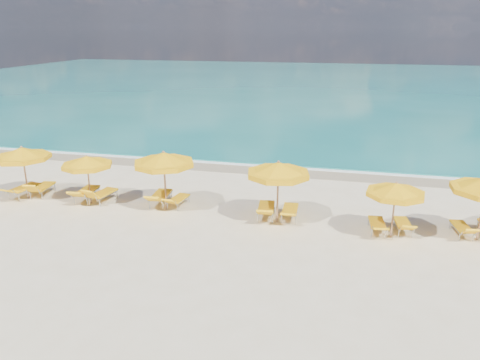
# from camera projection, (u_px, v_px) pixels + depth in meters

# --- Properties ---
(ground_plane) EXTENTS (120.00, 120.00, 0.00)m
(ground_plane) POSITION_uv_depth(u_px,v_px,m) (232.00, 219.00, 19.27)
(ground_plane) COLOR beige
(ocean) EXTENTS (120.00, 80.00, 0.30)m
(ocean) POSITION_uv_depth(u_px,v_px,m) (319.00, 85.00, 63.64)
(ocean) COLOR #126763
(ocean) RESTS_ON ground
(wet_sand_band) EXTENTS (120.00, 2.60, 0.01)m
(wet_sand_band) POSITION_uv_depth(u_px,v_px,m) (264.00, 168.00, 26.11)
(wet_sand_band) COLOR tan
(wet_sand_band) RESTS_ON ground
(foam_line) EXTENTS (120.00, 1.20, 0.03)m
(foam_line) POSITION_uv_depth(u_px,v_px,m) (267.00, 165.00, 26.85)
(foam_line) COLOR white
(foam_line) RESTS_ON ground
(whitecap_near) EXTENTS (14.00, 0.36, 0.05)m
(whitecap_near) POSITION_uv_depth(u_px,v_px,m) (211.00, 129.00, 36.31)
(whitecap_near) COLOR white
(whitecap_near) RESTS_ON ground
(whitecap_far) EXTENTS (18.00, 0.30, 0.05)m
(whitecap_far) POSITION_uv_depth(u_px,v_px,m) (393.00, 120.00, 39.69)
(whitecap_far) COLOR white
(whitecap_far) RESTS_ON ground
(umbrella_1) EXTENTS (2.74, 2.74, 2.49)m
(umbrella_1) POSITION_uv_depth(u_px,v_px,m) (22.00, 154.00, 20.90)
(umbrella_1) COLOR #AA7C55
(umbrella_1) RESTS_ON ground
(umbrella_2) EXTENTS (2.24, 2.24, 2.23)m
(umbrella_2) POSITION_uv_depth(u_px,v_px,m) (87.00, 162.00, 20.42)
(umbrella_2) COLOR #AA7C55
(umbrella_2) RESTS_ON ground
(umbrella_3) EXTENTS (2.66, 2.66, 2.62)m
(umbrella_3) POSITION_uv_depth(u_px,v_px,m) (164.00, 160.00, 19.55)
(umbrella_3) COLOR #AA7C55
(umbrella_3) RESTS_ON ground
(umbrella_4) EXTENTS (2.99, 2.99, 2.58)m
(umbrella_4) POSITION_uv_depth(u_px,v_px,m) (278.00, 170.00, 18.29)
(umbrella_4) COLOR #AA7C55
(umbrella_4) RESTS_ON ground
(umbrella_5) EXTENTS (2.62, 2.62, 2.19)m
(umbrella_5) POSITION_uv_depth(u_px,v_px,m) (396.00, 190.00, 17.02)
(umbrella_5) COLOR #AA7C55
(umbrella_5) RESTS_ON ground
(lounger_1_left) EXTENTS (0.93, 2.09, 0.76)m
(lounger_1_left) POSITION_uv_depth(u_px,v_px,m) (24.00, 191.00, 21.75)
(lounger_1_left) COLOR #A5A8AD
(lounger_1_left) RESTS_ON ground
(lounger_1_right) EXTENTS (0.86, 1.93, 0.88)m
(lounger_1_right) POSITION_uv_depth(u_px,v_px,m) (42.00, 190.00, 21.89)
(lounger_1_right) COLOR #A5A8AD
(lounger_1_right) RESTS_ON ground
(lounger_2_left) EXTENTS (0.87, 2.10, 0.83)m
(lounger_2_left) POSITION_uv_depth(u_px,v_px,m) (87.00, 195.00, 21.27)
(lounger_2_left) COLOR #A5A8AD
(lounger_2_left) RESTS_ON ground
(lounger_2_right) EXTENTS (0.89, 1.91, 0.90)m
(lounger_2_right) POSITION_uv_depth(u_px,v_px,m) (103.00, 197.00, 21.06)
(lounger_2_right) COLOR #A5A8AD
(lounger_2_right) RESTS_ON ground
(lounger_3_left) EXTENTS (0.85, 2.11, 0.83)m
(lounger_3_left) POSITION_uv_depth(u_px,v_px,m) (160.00, 199.00, 20.75)
(lounger_3_left) COLOR #A5A8AD
(lounger_3_left) RESTS_ON ground
(lounger_3_right) EXTENTS (0.74, 1.73, 0.69)m
(lounger_3_right) POSITION_uv_depth(u_px,v_px,m) (178.00, 202.00, 20.54)
(lounger_3_right) COLOR #A5A8AD
(lounger_3_right) RESTS_ON ground
(lounger_4_left) EXTENTS (0.89, 2.09, 0.81)m
(lounger_4_left) POSITION_uv_depth(u_px,v_px,m) (266.00, 212.00, 19.32)
(lounger_4_left) COLOR #A5A8AD
(lounger_4_left) RESTS_ON ground
(lounger_4_right) EXTENTS (0.70, 1.94, 0.70)m
(lounger_4_right) POSITION_uv_depth(u_px,v_px,m) (290.00, 214.00, 19.20)
(lounger_4_right) COLOR #A5A8AD
(lounger_4_right) RESTS_ON ground
(lounger_5_left) EXTENTS (0.71, 1.82, 0.65)m
(lounger_5_left) POSITION_uv_depth(u_px,v_px,m) (377.00, 227.00, 17.94)
(lounger_5_left) COLOR #A5A8AD
(lounger_5_left) RESTS_ON ground
(lounger_5_right) EXTENTS (0.75, 1.73, 0.69)m
(lounger_5_right) POSITION_uv_depth(u_px,v_px,m) (403.00, 227.00, 17.97)
(lounger_5_right) COLOR #A5A8AD
(lounger_5_right) RESTS_ON ground
(lounger_6_left) EXTENTS (0.76, 1.69, 0.69)m
(lounger_6_left) POSITION_uv_depth(u_px,v_px,m) (462.00, 231.00, 17.66)
(lounger_6_left) COLOR #A5A8AD
(lounger_6_left) RESTS_ON ground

